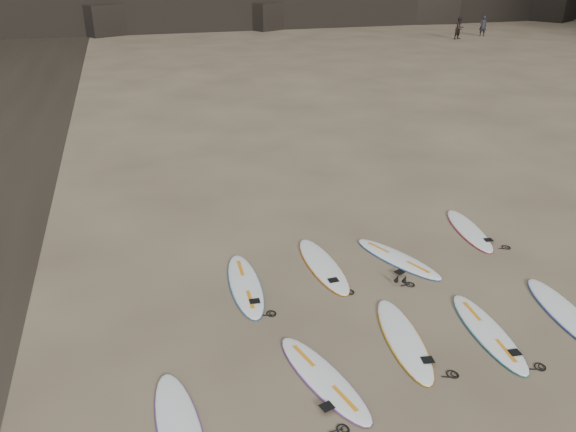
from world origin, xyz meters
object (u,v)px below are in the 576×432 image
(surfboard_0, at_px, (179,429))
(surfboard_7, at_px, (398,258))
(surfboard_3, at_px, (488,331))
(person_b, at_px, (460,28))
(surfboard_8, at_px, (469,230))
(surfboard_2, at_px, (404,338))
(surfboard_5, at_px, (245,284))
(surfboard_4, at_px, (566,313))
(surfboard_1, at_px, (323,378))
(person_a, at_px, (483,26))
(surfboard_6, at_px, (323,265))

(surfboard_0, bearing_deg, surfboard_7, 31.06)
(surfboard_3, relative_size, person_b, 1.47)
(surfboard_3, xyz_separation_m, surfboard_8, (1.98, 3.73, -0.00))
(surfboard_2, xyz_separation_m, surfboard_5, (-2.34, 2.55, 0.00))
(surfboard_4, bearing_deg, surfboard_7, 134.85)
(surfboard_4, height_order, surfboard_8, surfboard_4)
(surfboard_1, height_order, surfboard_4, surfboard_4)
(surfboard_2, height_order, surfboard_8, surfboard_2)
(surfboard_8, bearing_deg, surfboard_5, -161.83)
(surfboard_0, relative_size, surfboard_5, 0.98)
(surfboard_5, height_order, person_a, person_a)
(surfboard_1, xyz_separation_m, surfboard_2, (1.72, 0.57, 0.00))
(surfboard_1, height_order, surfboard_6, surfboard_6)
(surfboard_6, xyz_separation_m, surfboard_7, (1.72, -0.18, -0.00))
(surfboard_4, height_order, surfboard_7, surfboard_4)
(surfboard_4, xyz_separation_m, surfboard_6, (-3.85, 3.03, 0.00))
(surfboard_0, bearing_deg, surfboard_1, 6.81)
(surfboard_6, xyz_separation_m, person_a, (25.41, 32.27, 0.77))
(person_a, bearing_deg, surfboard_8, 74.43)
(surfboard_6, bearing_deg, surfboard_0, -134.47)
(surfboard_5, xyz_separation_m, surfboard_7, (3.54, 0.13, -0.00))
(surfboard_0, relative_size, surfboard_1, 1.03)
(person_b, bearing_deg, surfboard_3, -137.65)
(surfboard_2, height_order, surfboard_5, surfboard_5)
(surfboard_7, height_order, person_b, person_b)
(person_a, relative_size, person_b, 0.97)
(surfboard_2, distance_m, surfboard_7, 2.93)
(surfboard_4, xyz_separation_m, person_a, (21.56, 35.30, 0.77))
(surfboard_0, distance_m, surfboard_5, 3.96)
(surfboard_3, height_order, surfboard_8, surfboard_3)
(surfboard_1, bearing_deg, surfboard_8, 22.66)
(surfboard_0, xyz_separation_m, surfboard_4, (7.41, 0.84, 0.00))
(surfboard_2, height_order, surfboard_4, surfboard_4)
(surfboard_6, bearing_deg, person_a, 49.96)
(surfboard_5, distance_m, surfboard_7, 3.54)
(surfboard_2, bearing_deg, surfboard_3, -0.80)
(surfboard_5, height_order, person_b, person_b)
(surfboard_0, relative_size, surfboard_8, 1.04)
(surfboard_1, relative_size, surfboard_3, 0.99)
(surfboard_4, relative_size, surfboard_6, 0.99)
(surfboard_8, distance_m, person_b, 35.69)
(surfboard_0, height_order, surfboard_5, surfboard_5)
(surfboard_2, distance_m, surfboard_3, 1.59)
(surfboard_2, bearing_deg, surfboard_1, -153.70)
(surfboard_3, distance_m, person_a, 42.38)
(surfboard_1, xyz_separation_m, surfboard_7, (2.92, 3.24, -0.00))
(surfboard_0, distance_m, surfboard_3, 5.70)
(surfboard_4, distance_m, surfboard_5, 6.29)
(person_a, bearing_deg, surfboard_4, 77.01)
(surfboard_4, bearing_deg, person_a, 66.62)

